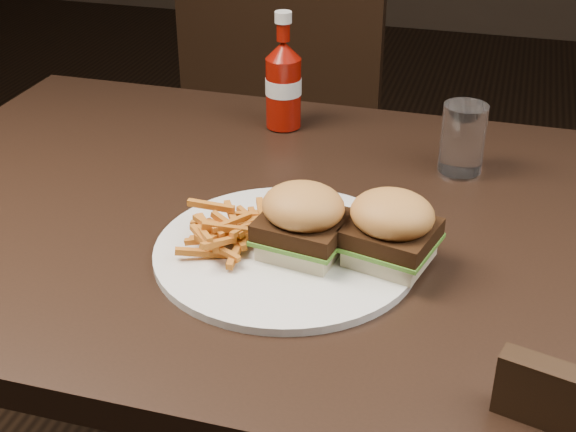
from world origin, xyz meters
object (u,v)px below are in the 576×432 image
(ketchup_bottle, at_px, (283,93))
(tumbler, at_px, (463,138))
(chair_far, at_px, (304,145))
(plate, at_px, (286,252))
(dining_table, at_px, (292,226))

(ketchup_bottle, height_order, tumbler, ketchup_bottle)
(ketchup_bottle, bearing_deg, chair_far, 101.71)
(tumbler, bearing_deg, plate, -121.99)
(tumbler, bearing_deg, dining_table, -137.17)
(chair_far, bearing_deg, plate, 104.49)
(ketchup_bottle, bearing_deg, plate, -73.26)
(plate, xyz_separation_m, ketchup_bottle, (-0.12, 0.38, 0.06))
(dining_table, bearing_deg, chair_far, 103.91)
(dining_table, bearing_deg, ketchup_bottle, 108.64)
(plate, bearing_deg, chair_far, 103.65)
(dining_table, xyz_separation_m, plate, (0.02, -0.10, 0.03))
(plate, height_order, ketchup_bottle, ketchup_bottle)
(dining_table, bearing_deg, tumbler, 42.83)
(chair_far, relative_size, tumbler, 4.67)
(chair_far, bearing_deg, ketchup_bottle, 102.54)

